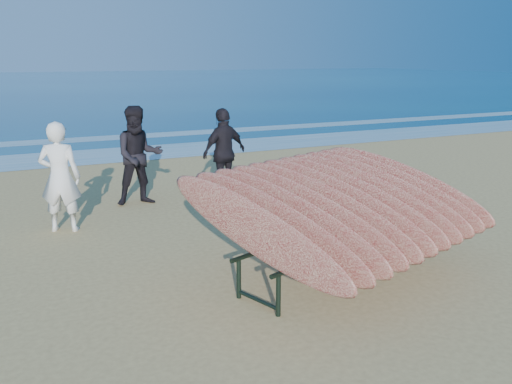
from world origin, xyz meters
The scene contains 8 objects.
ground centered at (0.00, 0.00, 0.00)m, with size 120.00×120.00×0.00m, color tan.
ocean centered at (0.00, 55.00, 0.01)m, with size 160.00×160.00×0.00m, color navy.
foam_near centered at (0.00, 10.00, 0.01)m, with size 160.00×160.00×0.00m, color white.
foam_far centered at (0.00, 13.50, 0.01)m, with size 160.00×160.00×0.00m, color white.
surfboard_rack centered at (0.71, -0.24, 0.95)m, with size 3.97×3.83×1.57m.
person_white centered at (-2.39, 3.21, 0.91)m, with size 0.66×0.43×1.82m, color silver.
person_dark_a centered at (-0.84, 4.31, 0.96)m, with size 0.93×0.72×1.91m, color black.
person_dark_b centered at (0.90, 4.25, 0.90)m, with size 1.06×0.44×1.81m, color black.
Camera 1 is at (-3.16, -5.92, 2.82)m, focal length 38.00 mm.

